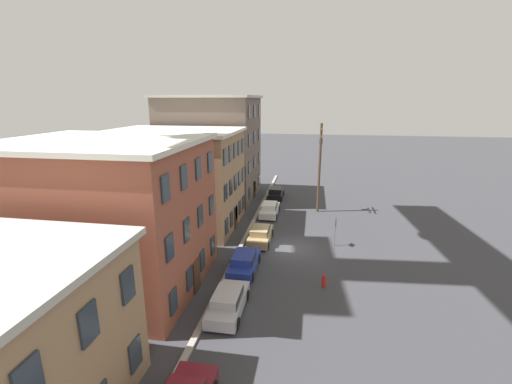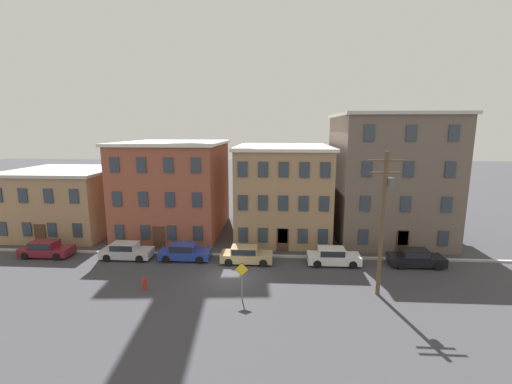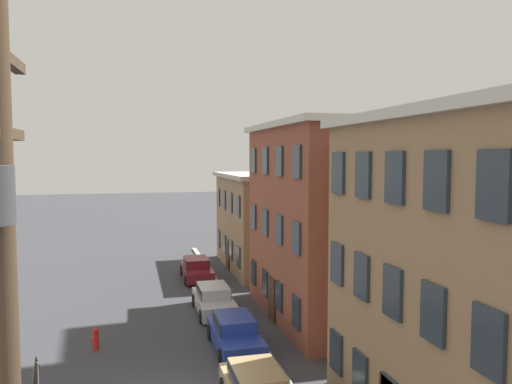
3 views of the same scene
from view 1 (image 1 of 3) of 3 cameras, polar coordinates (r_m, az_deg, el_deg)
name	(u,v)px [view 1 (image 1 of 3)]	position (r m, az deg, el deg)	size (l,w,h in m)	color
ground_plane	(293,248)	(29.94, 6.26, -9.29)	(200.00, 200.00, 0.00)	#38383D
kerb_strip	(242,244)	(30.43, -2.32, -8.62)	(56.00, 0.36, 0.16)	#9E998E
apartment_midblock	(107,215)	(24.62, -23.58, -3.53)	(10.65, 12.37, 9.96)	brown
apartment_far	(176,178)	(34.75, -13.17, 2.21)	(9.78, 12.42, 9.56)	#9E7A56
apartment_annex	(212,147)	(44.45, -7.41, 7.41)	(11.19, 11.54, 12.83)	#66564C
car_silver	(228,301)	(21.41, -4.71, -17.70)	(4.40, 1.92, 1.43)	#B7B7BC
car_blue	(244,262)	(25.84, -2.01, -11.52)	(4.40, 1.92, 1.43)	#233899
car_tan	(260,234)	(30.66, 0.71, -7.06)	(4.40, 1.92, 1.43)	tan
car_white	(270,209)	(37.54, 2.29, -2.83)	(4.40, 1.92, 1.43)	silver
car_black	(276,193)	(44.08, 3.30, -0.10)	(4.40, 1.92, 1.43)	black
caution_sign	(335,226)	(30.37, 13.11, -5.61)	(0.95, 0.08, 2.66)	slate
utility_pole	(320,163)	(38.37, 10.57, 4.72)	(2.40, 0.44, 9.91)	brown
fire_hydrant	(324,281)	(24.37, 11.25, -14.29)	(0.24, 0.34, 0.96)	red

